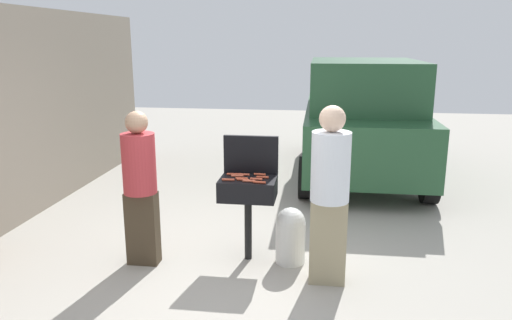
{
  "coord_description": "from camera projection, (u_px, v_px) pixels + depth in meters",
  "views": [
    {
      "loc": [
        1.02,
        -4.71,
        2.35
      ],
      "look_at": [
        0.28,
        0.74,
        1.0
      ],
      "focal_mm": 34.4,
      "sensor_mm": 36.0,
      "label": 1
    }
  ],
  "objects": [
    {
      "name": "person_right",
      "position": [
        330.0,
        190.0,
        4.68
      ],
      "size": [
        0.37,
        0.37,
        1.77
      ],
      "rotation": [
        0.0,
        0.0,
        2.87
      ],
      "color": "gray",
      "rests_on": "ground"
    },
    {
      "name": "hot_dog_5",
      "position": [
        237.0,
        176.0,
        5.26
      ],
      "size": [
        0.13,
        0.04,
        0.03
      ],
      "primitive_type": "cylinder",
      "rotation": [
        0.0,
        1.57,
        0.11
      ],
      "color": "#C6593D",
      "rests_on": "bbq_grill"
    },
    {
      "name": "propane_tank",
      "position": [
        290.0,
        234.0,
        5.26
      ],
      "size": [
        0.32,
        0.32,
        0.62
      ],
      "color": "silver",
      "rests_on": "ground"
    },
    {
      "name": "person_left",
      "position": [
        140.0,
        183.0,
        5.11
      ],
      "size": [
        0.35,
        0.35,
        1.66
      ],
      "rotation": [
        0.0,
        0.0,
        0.17
      ],
      "color": "#3F3323",
      "rests_on": "ground"
    },
    {
      "name": "hot_dog_10",
      "position": [
        260.0,
        174.0,
        5.32
      ],
      "size": [
        0.13,
        0.03,
        0.03
      ],
      "primitive_type": "cylinder",
      "rotation": [
        0.0,
        1.57,
        -0.06
      ],
      "color": "#AD4228",
      "rests_on": "bbq_grill"
    },
    {
      "name": "hot_dog_3",
      "position": [
        256.0,
        179.0,
        5.14
      ],
      "size": [
        0.13,
        0.04,
        0.03
      ],
      "primitive_type": "cylinder",
      "rotation": [
        0.0,
        1.57,
        -0.1
      ],
      "color": "#B74C33",
      "rests_on": "bbq_grill"
    },
    {
      "name": "hot_dog_6",
      "position": [
        259.0,
        182.0,
        5.02
      ],
      "size": [
        0.13,
        0.04,
        0.03
      ],
      "primitive_type": "cylinder",
      "rotation": [
        0.0,
        1.57,
        -0.08
      ],
      "color": "#AD4228",
      "rests_on": "bbq_grill"
    },
    {
      "name": "hot_dog_9",
      "position": [
        233.0,
        174.0,
        5.32
      ],
      "size": [
        0.13,
        0.03,
        0.03
      ],
      "primitive_type": "cylinder",
      "rotation": [
        0.0,
        1.57,
        0.07
      ],
      "color": "#AD4228",
      "rests_on": "bbq_grill"
    },
    {
      "name": "hot_dog_8",
      "position": [
        263.0,
        177.0,
        5.21
      ],
      "size": [
        0.13,
        0.03,
        0.03
      ],
      "primitive_type": "cylinder",
      "rotation": [
        0.0,
        1.57,
        -0.03
      ],
      "color": "#AD4228",
      "rests_on": "bbq_grill"
    },
    {
      "name": "grill_lid_open",
      "position": [
        251.0,
        155.0,
        5.37
      ],
      "size": [
        0.6,
        0.05,
        0.42
      ],
      "primitive_type": "cube",
      "color": "black",
      "rests_on": "bbq_grill"
    },
    {
      "name": "hot_dog_4",
      "position": [
        242.0,
        178.0,
        5.16
      ],
      "size": [
        0.13,
        0.03,
        0.03
      ],
      "primitive_type": "cylinder",
      "rotation": [
        0.0,
        1.57,
        -0.0
      ],
      "color": "#AD4228",
      "rests_on": "bbq_grill"
    },
    {
      "name": "ground_plane",
      "position": [
        221.0,
        267.0,
        5.23
      ],
      "size": [
        24.0,
        24.0,
        0.0
      ],
      "primitive_type": "plane",
      "color": "#9E998E"
    },
    {
      "name": "bbq_grill",
      "position": [
        248.0,
        191.0,
        5.24
      ],
      "size": [
        0.6,
        0.44,
        0.92
      ],
      "color": "black",
      "rests_on": "ground"
    },
    {
      "name": "house_wall_side",
      "position": [
        7.0,
        117.0,
        6.24
      ],
      "size": [
        0.24,
        8.0,
        2.78
      ],
      "primitive_type": "cube",
      "color": "gray",
      "rests_on": "ground"
    },
    {
      "name": "parked_minivan",
      "position": [
        361.0,
        118.0,
        8.56
      ],
      "size": [
        2.05,
        4.41,
        2.02
      ],
      "rotation": [
        0.0,
        0.0,
        3.15
      ],
      "color": "#234C2D",
      "rests_on": "ground"
    },
    {
      "name": "hot_dog_7",
      "position": [
        244.0,
        175.0,
        5.31
      ],
      "size": [
        0.13,
        0.03,
        0.03
      ],
      "primitive_type": "cylinder",
      "rotation": [
        0.0,
        1.57,
        -0.06
      ],
      "color": "#B74C33",
      "rests_on": "bbq_grill"
    },
    {
      "name": "hot_dog_2",
      "position": [
        243.0,
        180.0,
        5.12
      ],
      "size": [
        0.13,
        0.04,
        0.03
      ],
      "primitive_type": "cylinder",
      "rotation": [
        0.0,
        1.57,
        -0.11
      ],
      "color": "#AD4228",
      "rests_on": "bbq_grill"
    },
    {
      "name": "hot_dog_0",
      "position": [
        249.0,
        181.0,
        5.07
      ],
      "size": [
        0.13,
        0.03,
        0.03
      ],
      "primitive_type": "cylinder",
      "rotation": [
        0.0,
        1.57,
        0.02
      ],
      "color": "#C6593D",
      "rests_on": "bbq_grill"
    },
    {
      "name": "hot_dog_1",
      "position": [
        228.0,
        180.0,
        5.12
      ],
      "size": [
        0.13,
        0.03,
        0.03
      ],
      "primitive_type": "cylinder",
      "rotation": [
        0.0,
        1.57,
        0.04
      ],
      "color": "#B74C33",
      "rests_on": "bbq_grill"
    }
  ]
}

